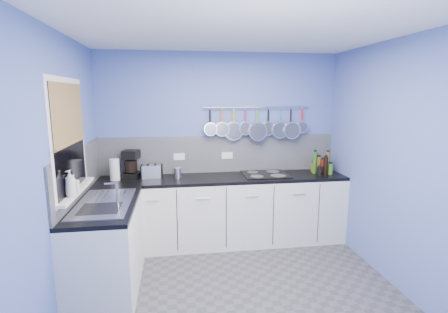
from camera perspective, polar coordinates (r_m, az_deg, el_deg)
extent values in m
cube|color=#47474C|center=(3.60, 2.73, -22.40)|extent=(3.20, 3.00, 0.02)
cube|color=white|center=(3.08, 3.16, 21.07)|extent=(3.20, 3.00, 0.02)
cube|color=#5368B7|center=(4.57, -0.76, 1.71)|extent=(3.20, 0.02, 2.50)
cube|color=#5368B7|center=(1.72, 13.06, -13.48)|extent=(3.20, 0.02, 2.50)
cube|color=#5368B7|center=(3.21, -26.58, -3.11)|extent=(0.02, 3.00, 2.50)
cube|color=#5368B7|center=(3.76, 27.76, -1.37)|extent=(0.02, 3.00, 2.50)
cube|color=gray|center=(4.56, -0.72, 0.43)|extent=(3.20, 0.02, 0.50)
cube|color=gray|center=(3.79, -23.36, -2.50)|extent=(0.02, 1.80, 0.50)
cube|color=silver|center=(4.47, -0.21, -9.34)|extent=(3.20, 0.60, 0.86)
cube|color=black|center=(4.34, -0.21, -3.73)|extent=(3.20, 0.60, 0.04)
cube|color=silver|center=(3.67, -19.27, -14.52)|extent=(0.60, 1.20, 0.86)
cube|color=black|center=(3.51, -19.71, -7.81)|extent=(0.60, 1.20, 0.04)
cube|color=white|center=(3.43, -24.90, 2.93)|extent=(0.01, 1.00, 1.10)
cube|color=black|center=(3.43, -24.82, 2.93)|extent=(0.01, 0.90, 1.00)
cube|color=olive|center=(3.41, -24.98, 6.68)|extent=(0.01, 0.90, 0.55)
cube|color=white|center=(3.52, -23.87, -5.39)|extent=(0.10, 0.98, 0.03)
cube|color=silver|center=(3.50, -19.74, -7.44)|extent=(0.50, 0.95, 0.01)
cube|color=white|center=(4.52, -7.63, -0.03)|extent=(0.15, 0.01, 0.09)
cube|color=white|center=(4.57, 0.54, 0.18)|extent=(0.15, 0.01, 0.09)
cylinder|color=silver|center=(4.55, 5.64, 8.33)|extent=(1.45, 0.02, 0.02)
imported|color=white|center=(3.27, -24.75, -4.18)|extent=(0.12, 0.12, 0.24)
imported|color=white|center=(3.38, -24.21, -4.29)|extent=(0.08, 0.08, 0.17)
cylinder|color=white|center=(4.35, -18.14, -2.15)|extent=(0.13, 0.13, 0.27)
cube|color=silver|center=(4.38, -12.20, -2.46)|extent=(0.27, 0.17, 0.16)
cylinder|color=silver|center=(4.30, -7.89, -2.80)|extent=(0.10, 0.10, 0.13)
cube|color=black|center=(4.48, 7.02, -3.02)|extent=(0.58, 0.51, 0.01)
cylinder|color=brown|center=(4.87, 16.87, -1.66)|extent=(0.06, 0.06, 0.12)
cylinder|color=olive|center=(4.78, 15.80, -1.27)|extent=(0.07, 0.07, 0.21)
cylinder|color=#8C5914|center=(4.76, 15.00, -1.80)|extent=(0.07, 0.07, 0.13)
cylinder|color=brown|center=(4.73, 17.25, -0.96)|extent=(0.06, 0.06, 0.29)
cylinder|color=#4C190C|center=(4.70, 16.38, -1.61)|extent=(0.06, 0.06, 0.19)
cylinder|color=#265919|center=(4.66, 15.20, -1.01)|extent=(0.06, 0.06, 0.30)
cylinder|color=#3F721E|center=(4.69, 17.68, -2.02)|extent=(0.06, 0.06, 0.14)
cylinder|color=black|center=(4.63, 16.92, -1.50)|extent=(0.06, 0.06, 0.24)
cylinder|color=black|center=(4.60, 15.99, -2.41)|extent=(0.07, 0.07, 0.10)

